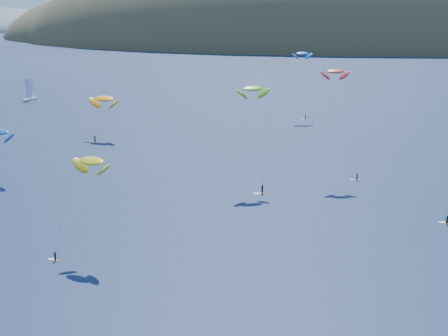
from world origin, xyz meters
TOP-DOWN VIEW (x-y plane):
  - island at (39.40, 562.36)m, footprint 730.00×300.00m
  - sailboat at (-113.56, 205.84)m, footprint 8.73×7.89m
  - kitesurfer_1 at (-59.30, 142.35)m, footprint 11.19×11.51m
  - kitesurfer_2 at (-32.73, 55.40)m, footprint 10.25×9.67m
  - kitesurfer_3 at (-8.69, 100.31)m, footprint 8.52×12.70m
  - kitesurfer_4 at (1.70, 185.24)m, footprint 7.71×8.73m
  - kitesurfer_9 at (10.61, 110.43)m, footprint 10.63×7.49m

SIDE VIEW (x-z plane):
  - island at x=39.40m, z-range -115.74..94.26m
  - sailboat at x=-113.56m, z-range -4.31..6.11m
  - kitesurfer_1 at x=-59.30m, z-range 4.76..20.06m
  - kitesurfer_2 at x=-32.73m, z-range 7.10..25.70m
  - kitesurfer_3 at x=-8.69m, z-range 10.26..35.30m
  - kitesurfer_4 at x=1.70m, z-range 10.57..35.75m
  - kitesurfer_9 at x=10.61m, z-range 11.96..39.86m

